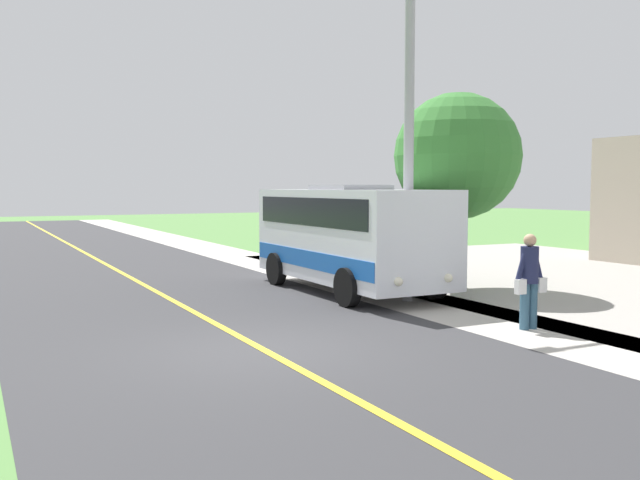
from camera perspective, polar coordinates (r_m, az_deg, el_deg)
name	(u,v)px	position (r m, az deg, el deg)	size (l,w,h in m)	color
ground_plane	(262,349)	(11.82, -4.76, -8.92)	(120.00, 120.00, 0.00)	#548442
road_surface	(262,349)	(11.82, -4.76, -8.90)	(8.00, 100.00, 0.01)	#333335
sidewalk	(502,322)	(14.56, 14.68, -6.52)	(2.40, 100.00, 0.01)	#B2ADA3
road_centre_line	(262,349)	(11.82, -4.76, -8.88)	(0.16, 100.00, 0.00)	gold
shuttle_bus_front	(350,233)	(18.02, 2.46, 0.57)	(2.65, 6.65, 2.77)	white
pedestrian_with_bags	(529,278)	(13.84, 16.76, -2.98)	(0.72, 0.34, 1.83)	#335972
street_light_pole	(405,110)	(16.64, 6.96, 10.51)	(1.97, 0.24, 8.20)	#9E9EA3
tree_curbside	(457,157)	(19.05, 11.17, 6.70)	(3.38, 3.38, 5.23)	brown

